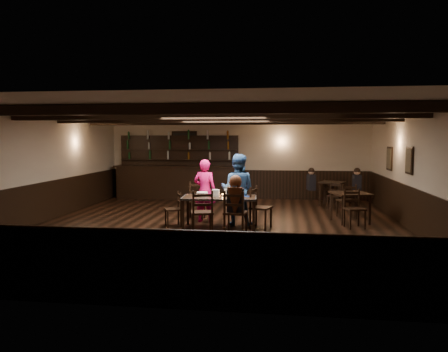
# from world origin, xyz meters

# --- Properties ---
(ground) EXTENTS (10.00, 10.00, 0.00)m
(ground) POSITION_xyz_m (0.00, 0.00, 0.00)
(ground) COLOR black
(ground) RESTS_ON ground
(room_shell) EXTENTS (9.02, 10.02, 2.71)m
(room_shell) POSITION_xyz_m (0.01, 0.04, 1.75)
(room_shell) COLOR beige
(room_shell) RESTS_ON ground
(dining_table) EXTENTS (1.78, 0.97, 0.75)m
(dining_table) POSITION_xyz_m (0.09, -0.12, 0.68)
(dining_table) COLOR black
(dining_table) RESTS_ON ground
(chair_near_left) EXTENTS (0.57, 0.55, 1.00)m
(chair_near_left) POSITION_xyz_m (-0.16, -0.97, 0.58)
(chair_near_left) COLOR black
(chair_near_left) RESTS_ON ground
(chair_near_right) EXTENTS (0.51, 0.49, 1.00)m
(chair_near_right) POSITION_xyz_m (0.53, -0.90, 0.58)
(chair_near_right) COLOR black
(chair_near_right) RESTS_ON ground
(chair_end_left) EXTENTS (0.49, 0.50, 0.83)m
(chair_end_left) POSITION_xyz_m (-0.98, -0.01, 0.49)
(chair_end_left) COLOR black
(chair_end_left) RESTS_ON ground
(chair_end_right) EXTENTS (0.55, 0.57, 0.98)m
(chair_end_right) POSITION_xyz_m (0.97, 0.01, 0.57)
(chair_end_right) COLOR black
(chair_end_right) RESTS_ON ground
(chair_far_pushed) EXTENTS (0.45, 0.43, 0.97)m
(chair_far_pushed) POSITION_xyz_m (-0.69, 1.05, 0.56)
(chair_far_pushed) COLOR black
(chair_far_pushed) RESTS_ON ground
(woman_pink) EXTENTS (0.63, 0.47, 1.59)m
(woman_pink) POSITION_xyz_m (-0.39, 0.58, 0.79)
(woman_pink) COLOR #FF159B
(woman_pink) RESTS_ON ground
(man_blue) EXTENTS (0.92, 0.76, 1.73)m
(man_blue) POSITION_xyz_m (0.46, 0.36, 0.87)
(man_blue) COLOR navy
(man_blue) RESTS_ON ground
(seated_person) EXTENTS (0.36, 0.55, 0.89)m
(seated_person) POSITION_xyz_m (0.54, -0.83, 0.86)
(seated_person) COLOR black
(seated_person) RESTS_ON ground
(cake) EXTENTS (0.33, 0.33, 0.10)m
(cake) POSITION_xyz_m (-0.32, -0.12, 0.80)
(cake) COLOR white
(cake) RESTS_ON dining_table
(plate_stack_a) EXTENTS (0.18, 0.18, 0.17)m
(plate_stack_a) POSITION_xyz_m (0.00, -0.14, 0.84)
(plate_stack_a) COLOR white
(plate_stack_a) RESTS_ON dining_table
(plate_stack_b) EXTENTS (0.15, 0.15, 0.17)m
(plate_stack_b) POSITION_xyz_m (0.27, -0.07, 0.84)
(plate_stack_b) COLOR white
(plate_stack_b) RESTS_ON dining_table
(tea_light) EXTENTS (0.05, 0.05, 0.06)m
(tea_light) POSITION_xyz_m (0.14, 0.00, 0.78)
(tea_light) COLOR #A5A8AD
(tea_light) RESTS_ON dining_table
(salt_shaker) EXTENTS (0.03, 0.03, 0.08)m
(salt_shaker) POSITION_xyz_m (0.44, -0.17, 0.79)
(salt_shaker) COLOR silver
(salt_shaker) RESTS_ON dining_table
(pepper_shaker) EXTENTS (0.03, 0.03, 0.08)m
(pepper_shaker) POSITION_xyz_m (0.45, -0.13, 0.79)
(pepper_shaker) COLOR #A5A8AD
(pepper_shaker) RESTS_ON dining_table
(drink_glass) EXTENTS (0.07, 0.07, 0.10)m
(drink_glass) POSITION_xyz_m (0.38, -0.02, 0.80)
(drink_glass) COLOR silver
(drink_glass) RESTS_ON dining_table
(menu_red) EXTENTS (0.28, 0.19, 0.00)m
(menu_red) POSITION_xyz_m (0.54, -0.15, 0.75)
(menu_red) COLOR maroon
(menu_red) RESTS_ON dining_table
(menu_blue) EXTENTS (0.37, 0.30, 0.00)m
(menu_blue) POSITION_xyz_m (0.64, 0.02, 0.75)
(menu_blue) COLOR #0F204E
(menu_blue) RESTS_ON dining_table
(bar_counter) EXTENTS (4.41, 0.70, 2.20)m
(bar_counter) POSITION_xyz_m (-2.09, 4.72, 0.73)
(bar_counter) COLOR black
(bar_counter) RESTS_ON ground
(back_table_a) EXTENTS (1.05, 1.05, 0.75)m
(back_table_a) POSITION_xyz_m (3.24, 1.04, 0.65)
(back_table_a) COLOR black
(back_table_a) RESTS_ON ground
(back_table_b) EXTENTS (0.93, 0.93, 0.75)m
(back_table_b) POSITION_xyz_m (3.09, 3.76, 0.64)
(back_table_b) COLOR black
(back_table_b) RESTS_ON ground
(bg_patron_left) EXTENTS (0.28, 0.38, 0.71)m
(bg_patron_left) POSITION_xyz_m (2.45, 3.85, 0.82)
(bg_patron_left) COLOR black
(bg_patron_left) RESTS_ON ground
(bg_patron_right) EXTENTS (0.23, 0.36, 0.73)m
(bg_patron_right) POSITION_xyz_m (3.84, 3.76, 0.83)
(bg_patron_right) COLOR black
(bg_patron_right) RESTS_ON ground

